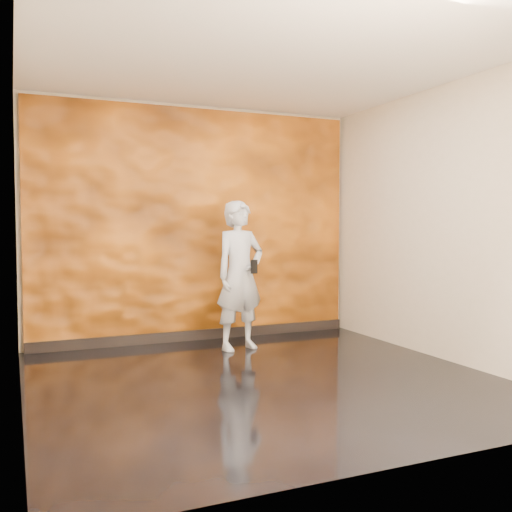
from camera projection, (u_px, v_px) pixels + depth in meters
room at (264, 222)px, 5.01m from camera, size 4.02×4.02×2.81m
feature_wall at (197, 225)px, 6.81m from camera, size 3.90×0.06×2.75m
baseboard at (199, 335)px, 6.84m from camera, size 3.90×0.04×0.12m
man at (240, 275)px, 6.29m from camera, size 0.67×0.52×1.64m
phone at (254, 267)px, 6.10m from camera, size 0.08×0.03×0.15m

